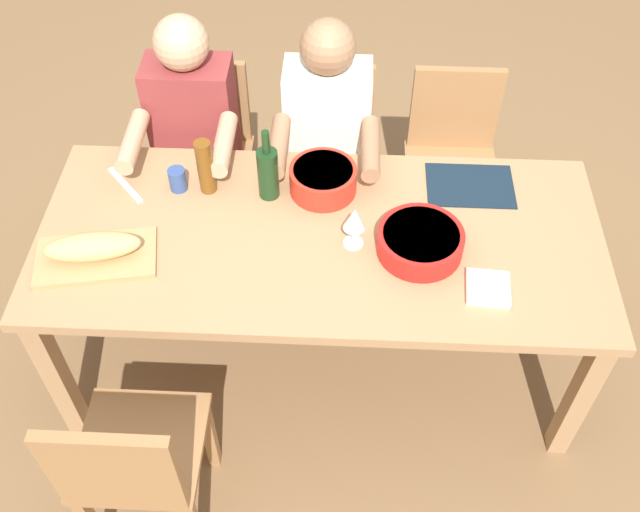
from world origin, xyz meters
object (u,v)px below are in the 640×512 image
(dining_table, at_px, (320,251))
(napkin_stack, at_px, (488,288))
(diner_far_left, at_px, (193,134))
(bread_loaf, at_px, (92,247))
(chair_far_left, at_px, (206,146))
(serving_bowl_pasta, at_px, (323,178))
(cup_far_left, at_px, (178,179))
(chair_far_center, at_px, (328,150))
(cutting_board, at_px, (96,258))
(chair_near_left, at_px, (133,465))
(wine_glass, at_px, (354,220))
(serving_bowl_greens, at_px, (420,241))
(wine_bottle, at_px, (268,172))
(chair_far_right, at_px, (451,153))
(beer_bottle, at_px, (205,167))
(diner_far_center, at_px, (327,139))

(dining_table, bearing_deg, napkin_stack, -21.59)
(diner_far_left, bearing_deg, bread_loaf, -105.88)
(dining_table, xyz_separation_m, chair_far_left, (-0.54, 0.75, -0.18))
(serving_bowl_pasta, relative_size, bread_loaf, 0.77)
(serving_bowl_pasta, height_order, cup_far_left, serving_bowl_pasta)
(chair_far_center, xyz_separation_m, cutting_board, (-0.75, -0.90, 0.27))
(chair_near_left, relative_size, wine_glass, 5.12)
(cutting_board, bearing_deg, serving_bowl_greens, 4.87)
(wine_bottle, bearing_deg, chair_near_left, -110.14)
(diner_far_left, bearing_deg, napkin_stack, -35.75)
(cup_far_left, bearing_deg, diner_far_left, 92.00)
(bread_loaf, xyz_separation_m, wine_glass, (0.86, 0.11, 0.05))
(bread_loaf, distance_m, wine_bottle, 0.65)
(chair_near_left, height_order, serving_bowl_pasta, chair_near_left)
(cutting_board, height_order, bread_loaf, bread_loaf)
(chair_far_right, bearing_deg, cup_far_left, -153.11)
(chair_far_center, height_order, serving_bowl_greens, chair_far_center)
(chair_far_left, xyz_separation_m, chair_near_left, (0.00, -1.51, 0.00))
(wine_glass, bearing_deg, serving_bowl_greens, -5.64)
(chair_far_left, height_order, wine_bottle, wine_bottle)
(bread_loaf, height_order, beer_bottle, beer_bottle)
(serving_bowl_greens, bearing_deg, wine_bottle, 154.86)
(diner_far_left, relative_size, chair_near_left, 1.41)
(diner_far_center, height_order, cup_far_left, diner_far_center)
(serving_bowl_pasta, distance_m, wine_bottle, 0.20)
(chair_far_right, height_order, wine_bottle, wine_bottle)
(beer_bottle, relative_size, napkin_stack, 1.57)
(cutting_board, bearing_deg, serving_bowl_pasta, 26.70)
(cup_far_left, bearing_deg, diner_far_center, 34.21)
(bread_loaf, distance_m, napkin_stack, 1.31)
(napkin_stack, bearing_deg, beer_bottle, 156.23)
(dining_table, bearing_deg, diner_far_center, 90.00)
(diner_far_center, bearing_deg, chair_far_left, 161.31)
(chair_near_left, bearing_deg, wine_bottle, 69.86)
(serving_bowl_greens, distance_m, serving_bowl_pasta, 0.44)
(beer_bottle, bearing_deg, diner_far_left, 108.76)
(serving_bowl_pasta, bearing_deg, diner_far_left, 147.70)
(diner_far_left, bearing_deg, beer_bottle, -71.24)
(dining_table, distance_m, diner_far_center, 0.57)
(bread_loaf, bearing_deg, diner_far_left, 74.12)
(diner_far_center, xyz_separation_m, beer_bottle, (-0.42, -0.36, 0.15))
(dining_table, height_order, chair_far_right, chair_far_right)
(beer_bottle, bearing_deg, wine_bottle, -3.77)
(chair_far_left, relative_size, napkin_stack, 6.07)
(diner_far_left, bearing_deg, cup_far_left, -88.00)
(dining_table, relative_size, chair_far_right, 2.32)
(serving_bowl_greens, height_order, napkin_stack, serving_bowl_greens)
(wine_bottle, bearing_deg, diner_far_left, 132.82)
(cutting_board, bearing_deg, cup_far_left, 58.83)
(dining_table, xyz_separation_m, diner_far_left, (-0.54, 0.57, 0.04))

